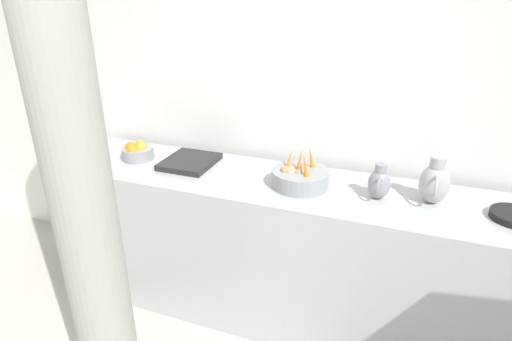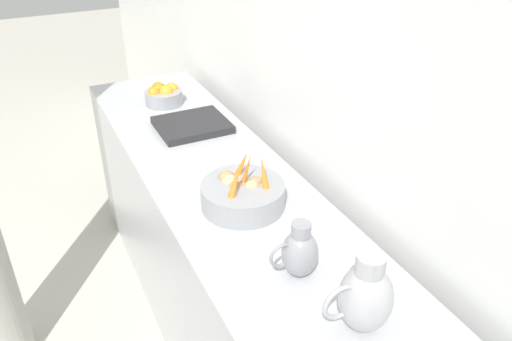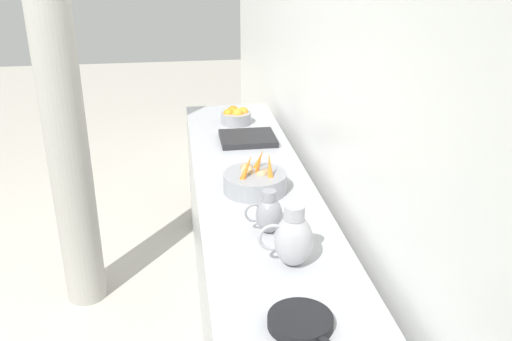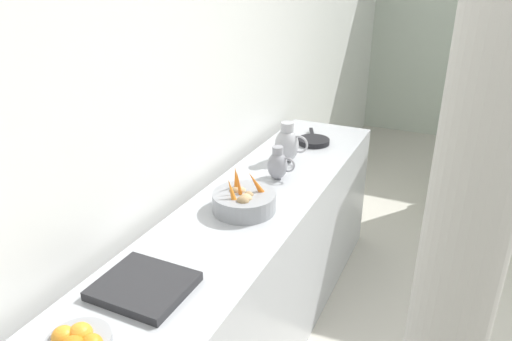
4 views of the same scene
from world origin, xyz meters
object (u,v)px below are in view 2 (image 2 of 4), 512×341
Objects in this scene: vegetable_colander at (243,194)px; metal_pitcher_tall at (365,296)px; orange_bowl at (164,95)px; metal_pitcher_short at (299,252)px.

metal_pitcher_tall is at bearing 93.71° from vegetable_colander.
vegetable_colander is 1.09m from orange_bowl.
vegetable_colander is at bearing -90.55° from metal_pitcher_short.
metal_pitcher_tall is 1.30× the size of metal_pitcher_short.
metal_pitcher_tall reaches higher than orange_bowl.
vegetable_colander is 0.70m from metal_pitcher_tall.
orange_bowl is 1.52m from metal_pitcher_short.
vegetable_colander is 1.26× the size of metal_pitcher_tall.
orange_bowl is at bearing -89.49° from metal_pitcher_tall.
metal_pitcher_tall is at bearing 90.51° from orange_bowl.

